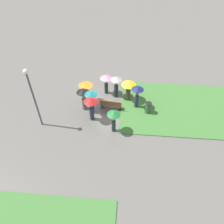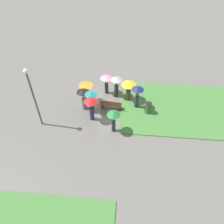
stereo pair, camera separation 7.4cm
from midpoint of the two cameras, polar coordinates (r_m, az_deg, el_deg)
The scene contains 14 objects.
ground_plane at distance 17.82m, azimuth -1.31°, elevation 2.47°, with size 90.00×90.00×0.00m, color #66635E.
lawn_patch_near at distance 18.09m, azimuth 16.98°, elevation 1.06°, with size 9.01×6.20×0.06m.
park_bench at distance 16.93m, azimuth -0.12°, elevation 1.94°, with size 1.69×0.60×0.90m.
lamp_post at distance 14.96m, azimuth -19.99°, elevation 4.97°, with size 0.32×0.32×4.70m.
trash_bin at distance 16.84m, azimuth 9.55°, elevation 1.02°, with size 0.48×0.48×0.97m.
crowd_person_navy at distance 16.66m, azimuth 6.76°, elevation 4.81°, with size 0.93×0.93×1.95m.
crowd_person_pink at distance 18.03m, azimuth -1.36°, elevation 8.33°, with size 1.01×1.01×1.75m.
crowd_person_orange at distance 17.20m, azimuth -6.71°, elevation 6.39°, with size 1.09×1.09×1.84m.
crowd_person_yellow at distance 17.30m, azimuth 4.50°, elevation 6.58°, with size 1.17×1.17×1.81m.
crowd_person_red at distance 15.52m, azimuth -5.37°, elevation 2.03°, with size 1.00×1.00×2.01m.
crowd_person_green at distance 14.65m, azimuth 0.57°, elevation -1.21°, with size 0.92×0.92×1.85m.
crowd_person_grey at distance 17.68m, azimuth 1.29°, elevation 7.40°, with size 0.97×0.97×1.88m.
crowd_person_black at distance 16.63m, azimuth -7.32°, elevation 4.12°, with size 0.97×0.97×1.85m.
crowd_person_teal at distance 16.18m, azimuth -5.32°, elevation 3.63°, with size 0.93×0.93×1.99m.
Camera 2 is at (-1.67, 13.33, 11.71)m, focal length 35.00 mm.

